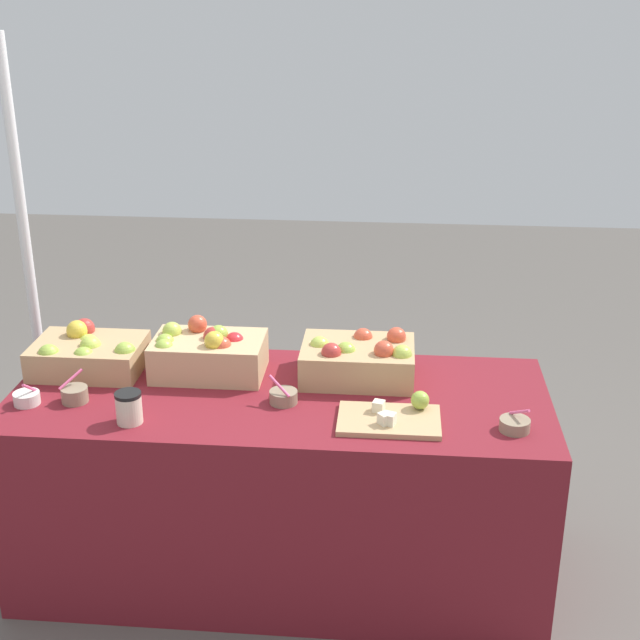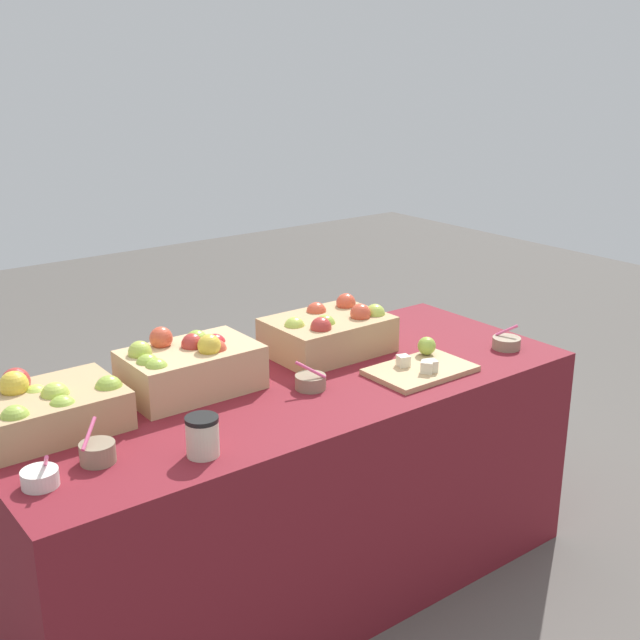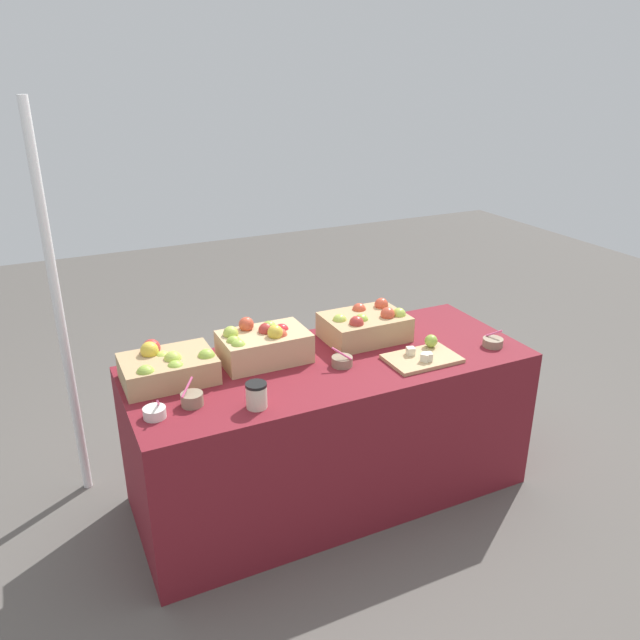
# 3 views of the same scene
# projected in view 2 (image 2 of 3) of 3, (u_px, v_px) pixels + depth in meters

# --- Properties ---
(ground_plane) EXTENTS (10.00, 10.00, 0.00)m
(ground_plane) POSITION_uv_depth(u_px,v_px,m) (294.00, 581.00, 2.79)
(ground_plane) COLOR #56514C
(table) EXTENTS (1.90, 0.76, 0.74)m
(table) POSITION_uv_depth(u_px,v_px,m) (293.00, 487.00, 2.67)
(table) COLOR maroon
(table) RESTS_ON ground_plane
(apple_crate_left) EXTENTS (0.40, 0.28, 0.17)m
(apple_crate_left) POSITION_uv_depth(u_px,v_px,m) (47.00, 409.00, 2.21)
(apple_crate_left) COLOR tan
(apple_crate_left) RESTS_ON table
(apple_crate_middle) EXTENTS (0.40, 0.26, 0.20)m
(apple_crate_middle) POSITION_uv_depth(u_px,v_px,m) (190.00, 366.00, 2.47)
(apple_crate_middle) COLOR tan
(apple_crate_middle) RESTS_ON table
(apple_crate_right) EXTENTS (0.41, 0.29, 0.17)m
(apple_crate_right) POSITION_uv_depth(u_px,v_px,m) (329.00, 332.00, 2.81)
(apple_crate_right) COLOR tan
(apple_crate_right) RESTS_ON table
(cutting_board_front) EXTENTS (0.34, 0.22, 0.08)m
(cutting_board_front) POSITION_uv_depth(u_px,v_px,m) (421.00, 366.00, 2.65)
(cutting_board_front) COLOR tan
(cutting_board_front) RESTS_ON table
(sample_bowl_near) EXTENTS (0.10, 0.10, 0.08)m
(sample_bowl_near) POSITION_uv_depth(u_px,v_px,m) (506.00, 343.00, 2.86)
(sample_bowl_near) COLOR gray
(sample_bowl_near) RESTS_ON table
(sample_bowl_mid) EXTENTS (0.10, 0.10, 0.10)m
(sample_bowl_mid) POSITION_uv_depth(u_px,v_px,m) (311.00, 382.00, 2.51)
(sample_bowl_mid) COLOR gray
(sample_bowl_mid) RESTS_ON table
(sample_bowl_far) EXTENTS (0.10, 0.10, 0.11)m
(sample_bowl_far) POSITION_uv_depth(u_px,v_px,m) (97.00, 452.00, 2.05)
(sample_bowl_far) COLOR gray
(sample_bowl_far) RESTS_ON table
(sample_bowl_extra) EXTENTS (0.09, 0.09, 0.09)m
(sample_bowl_extra) POSITION_uv_depth(u_px,v_px,m) (40.00, 478.00, 1.94)
(sample_bowl_extra) COLOR silver
(sample_bowl_extra) RESTS_ON table
(coffee_cup) EXTENTS (0.09, 0.09, 0.11)m
(coffee_cup) POSITION_uv_depth(u_px,v_px,m) (202.00, 436.00, 2.08)
(coffee_cup) COLOR beige
(coffee_cup) RESTS_ON table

